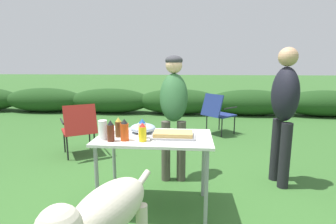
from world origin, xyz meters
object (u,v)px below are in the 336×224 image
Objects in this scene: mustard_bottle at (143,133)px; camp_chair_near_hedge at (217,112)px; plate_stack at (116,130)px; standing_person_in_olive_jacket at (174,103)px; mixing_bowl at (143,128)px; hot_sauce_bottle at (125,130)px; folding_table at (154,144)px; beer_bottle at (119,128)px; food_tray at (173,135)px; standing_person_in_navy_coat at (284,105)px; paper_cup_stack at (103,130)px; mayo_bottle at (142,129)px; bbq_sauce_bottle at (111,131)px; dog at (104,217)px; camp_chair_green_behind_table at (79,127)px.

mustard_bottle reaches higher than camp_chair_near_hedge.
standing_person_in_olive_jacket is (0.55, 0.62, 0.20)m from plate_stack.
camp_chair_near_hedge reaches higher than mixing_bowl.
hot_sauce_bottle is 3.24m from camp_chair_near_hedge.
folding_table is 5.78× the size of beer_bottle.
food_tray is at bearing -14.31° from plate_stack.
plate_stack is 1.91m from standing_person_in_navy_coat.
paper_cup_stack is at bearing -127.35° from standing_person_in_olive_jacket.
plate_stack is at bearing 148.79° from mayo_bottle.
paper_cup_stack reaches higher than camp_chair_near_hedge.
mayo_bottle is at bearing -151.61° from folding_table.
food_tray is 2.98m from camp_chair_near_hedge.
paper_cup_stack reaches higher than folding_table.
beer_bottle is at bearing -67.03° from camp_chair_near_hedge.
food_tray is at bearing 16.66° from bbq_sauce_bottle.
camp_chair_near_hedge is at bearing -85.08° from dog.
beer_bottle reaches higher than folding_table.
folding_table is 5.68× the size of bbq_sauce_bottle.
mayo_bottle is 1.00m from dog.
plate_stack is 1.13× the size of beer_bottle.
beer_bottle is at bearing 78.45° from bbq_sauce_bottle.
camp_chair_green_behind_table is (-1.18, 2.35, -0.04)m from dog.
folding_table is 0.38m from beer_bottle.
standing_person_in_olive_jacket is 1.68m from camp_chair_green_behind_table.
mustard_bottle is at bearing -107.02° from standing_person_in_olive_jacket.
camp_chair_green_behind_table is (-1.25, 1.41, -0.36)m from mayo_bottle.
paper_cup_stack is at bearing -100.68° from plate_stack.
hot_sauce_bottle reaches higher than camp_chair_green_behind_table.
mixing_bowl is 0.16× the size of standing_person_in_navy_coat.
food_tray is at bearing -70.44° from standing_person_in_navy_coat.
food_tray is at bearing -7.83° from folding_table.
standing_person_in_olive_jacket is at bearing 61.63° from bbq_sauce_bottle.
mayo_bottle is 0.11× the size of standing_person_in_navy_coat.
food_tray is 0.50× the size of camp_chair_near_hedge.
mustard_bottle is 0.11× the size of standing_person_in_navy_coat.
camp_chair_near_hedge is (1.30, 2.73, -0.29)m from plate_stack.
camp_chair_green_behind_table is at bearing 129.86° from mustard_bottle.
food_tray is at bearing -90.00° from standing_person_in_olive_jacket.
folding_table is at bearing 32.36° from hot_sauce_bottle.
bbq_sauce_bottle is at bearing -163.34° from food_tray.
plate_stack is at bearing 165.69° from food_tray.
paper_cup_stack is 1.05× the size of mustard_bottle.
dog is (0.28, -0.86, -0.32)m from paper_cup_stack.
mayo_bottle reaches higher than folding_table.
standing_person_in_olive_jacket is at bearing -79.85° from dog.
bbq_sauce_bottle is at bearing -89.58° from camp_chair_green_behind_table.
camp_chair_green_behind_table is (-1.02, 1.39, -0.36)m from beer_bottle.
hot_sauce_bottle is 1.91m from camp_chair_green_behind_table.
mayo_bottle is (0.30, -0.18, 0.07)m from plate_stack.
mixing_bowl is 0.31× the size of camp_chair_green_behind_table.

